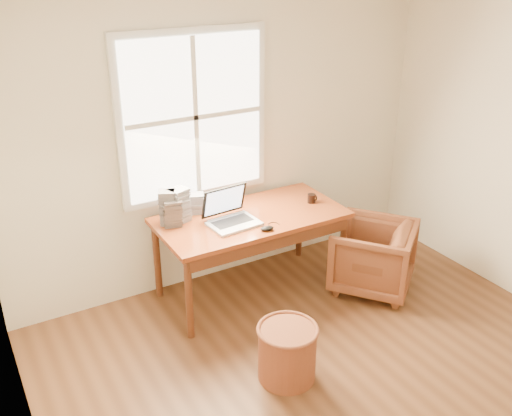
{
  "coord_description": "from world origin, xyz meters",
  "views": [
    {
      "loc": [
        -2.14,
        -2.0,
        2.82
      ],
      "look_at": [
        -0.04,
        1.65,
        0.89
      ],
      "focal_mm": 40.0,
      "sensor_mm": 36.0,
      "label": 1
    }
  ],
  "objects_px": {
    "armchair": "(372,256)",
    "wicker_stool": "(287,353)",
    "desk": "(251,218)",
    "laptop": "(234,209)",
    "coffee_mug": "(311,198)",
    "cd_stack_a": "(179,205)"
  },
  "relations": [
    {
      "from": "armchair",
      "to": "wicker_stool",
      "type": "relative_size",
      "value": 1.68
    },
    {
      "from": "desk",
      "to": "wicker_stool",
      "type": "bearing_deg",
      "value": -106.75
    },
    {
      "from": "desk",
      "to": "armchair",
      "type": "xyz_separation_m",
      "value": [
        0.97,
        -0.48,
        -0.42
      ]
    },
    {
      "from": "wicker_stool",
      "to": "laptop",
      "type": "relative_size",
      "value": 1.0
    },
    {
      "from": "armchair",
      "to": "wicker_stool",
      "type": "xyz_separation_m",
      "value": [
        -1.31,
        -0.63,
        -0.11
      ]
    },
    {
      "from": "armchair",
      "to": "coffee_mug",
      "type": "distance_m",
      "value": 0.75
    },
    {
      "from": "armchair",
      "to": "desk",
      "type": "bearing_deg",
      "value": -64.35
    },
    {
      "from": "desk",
      "to": "wicker_stool",
      "type": "distance_m",
      "value": 1.27
    },
    {
      "from": "armchair",
      "to": "wicker_stool",
      "type": "bearing_deg",
      "value": -12.36
    },
    {
      "from": "laptop",
      "to": "cd_stack_a",
      "type": "height_order",
      "value": "laptop"
    },
    {
      "from": "armchair",
      "to": "cd_stack_a",
      "type": "relative_size",
      "value": 2.37
    },
    {
      "from": "wicker_stool",
      "to": "laptop",
      "type": "bearing_deg",
      "value": 82.96
    },
    {
      "from": "desk",
      "to": "wicker_stool",
      "type": "xyz_separation_m",
      "value": [
        -0.33,
        -1.11,
        -0.52
      ]
    },
    {
      "from": "desk",
      "to": "laptop",
      "type": "relative_size",
      "value": 3.9
    },
    {
      "from": "wicker_stool",
      "to": "coffee_mug",
      "type": "xyz_separation_m",
      "value": [
        0.93,
        1.07,
        0.58
      ]
    },
    {
      "from": "desk",
      "to": "coffee_mug",
      "type": "distance_m",
      "value": 0.6
    },
    {
      "from": "desk",
      "to": "laptop",
      "type": "distance_m",
      "value": 0.28
    },
    {
      "from": "wicker_stool",
      "to": "laptop",
      "type": "xyz_separation_m",
      "value": [
        0.13,
        1.02,
        0.69
      ]
    },
    {
      "from": "coffee_mug",
      "to": "cd_stack_a",
      "type": "xyz_separation_m",
      "value": [
        -1.16,
        0.24,
        0.11
      ]
    },
    {
      "from": "cd_stack_a",
      "to": "laptop",
      "type": "bearing_deg",
      "value": -39.72
    },
    {
      "from": "wicker_stool",
      "to": "laptop",
      "type": "distance_m",
      "value": 1.24
    },
    {
      "from": "wicker_stool",
      "to": "laptop",
      "type": "height_order",
      "value": "laptop"
    }
  ]
}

